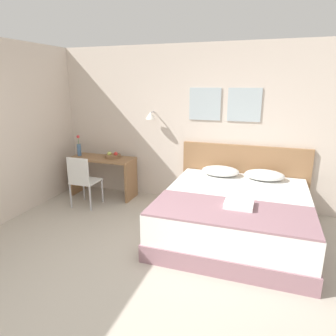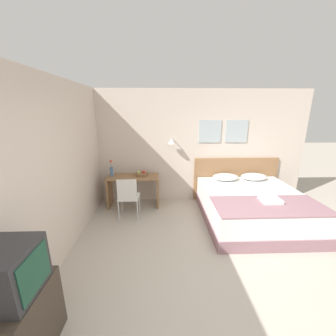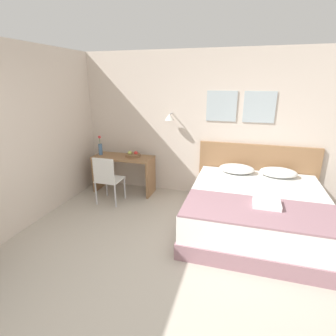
{
  "view_description": "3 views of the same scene",
  "coord_description": "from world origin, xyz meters",
  "px_view_note": "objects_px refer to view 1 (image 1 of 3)",
  "views": [
    {
      "loc": [
        1.39,
        -2.03,
        2.04
      ],
      "look_at": [
        -0.0,
        2.05,
        0.8
      ],
      "focal_mm": 32.0,
      "sensor_mm": 36.0,
      "label": 1
    },
    {
      "loc": [
        -0.8,
        -1.93,
        2.18
      ],
      "look_at": [
        -0.67,
        1.93,
        1.09
      ],
      "focal_mm": 22.0,
      "sensor_mm": 36.0,
      "label": 2
    },
    {
      "loc": [
        0.77,
        -1.87,
        2.12
      ],
      "look_at": [
        -0.25,
        1.62,
        0.91
      ],
      "focal_mm": 28.0,
      "sensor_mm": 36.0,
      "label": 3
    }
  ],
  "objects_px": {
    "desk_chair": "(82,178)",
    "fruit_bowl": "(113,156)",
    "bed": "(234,215)",
    "folded_towel_near_foot": "(239,204)",
    "pillow_right": "(264,175)",
    "throw_blanket": "(230,211)",
    "desk": "(103,169)",
    "flower_vase": "(79,148)",
    "headboard": "(243,176)",
    "pillow_left": "(220,171)"
  },
  "relations": [
    {
      "from": "desk_chair",
      "to": "fruit_bowl",
      "type": "distance_m",
      "value": 0.74
    },
    {
      "from": "bed",
      "to": "desk_chair",
      "type": "height_order",
      "value": "desk_chair"
    },
    {
      "from": "folded_towel_near_foot",
      "to": "fruit_bowl",
      "type": "height_order",
      "value": "fruit_bowl"
    },
    {
      "from": "folded_towel_near_foot",
      "to": "desk_chair",
      "type": "height_order",
      "value": "desk_chair"
    },
    {
      "from": "pillow_right",
      "to": "folded_towel_near_foot",
      "type": "bearing_deg",
      "value": -101.49
    },
    {
      "from": "bed",
      "to": "folded_towel_near_foot",
      "type": "xyz_separation_m",
      "value": [
        0.08,
        -0.46,
        0.36
      ]
    },
    {
      "from": "throw_blanket",
      "to": "folded_towel_near_foot",
      "type": "xyz_separation_m",
      "value": [
        0.08,
        0.15,
        0.04
      ]
    },
    {
      "from": "pillow_right",
      "to": "desk_chair",
      "type": "height_order",
      "value": "desk_chair"
    },
    {
      "from": "desk",
      "to": "desk_chair",
      "type": "bearing_deg",
      "value": -93.57
    },
    {
      "from": "folded_towel_near_foot",
      "to": "flower_vase",
      "type": "bearing_deg",
      "value": 158.24
    },
    {
      "from": "bed",
      "to": "fruit_bowl",
      "type": "distance_m",
      "value": 2.49
    },
    {
      "from": "headboard",
      "to": "pillow_right",
      "type": "bearing_deg",
      "value": -39.52
    },
    {
      "from": "fruit_bowl",
      "to": "throw_blanket",
      "type": "bearing_deg",
      "value": -31.71
    },
    {
      "from": "folded_towel_near_foot",
      "to": "fruit_bowl",
      "type": "bearing_deg",
      "value": 151.85
    },
    {
      "from": "headboard",
      "to": "pillow_left",
      "type": "relative_size",
      "value": 3.45
    },
    {
      "from": "folded_towel_near_foot",
      "to": "pillow_left",
      "type": "bearing_deg",
      "value": 108.77
    },
    {
      "from": "headboard",
      "to": "throw_blanket",
      "type": "relative_size",
      "value": 1.09
    },
    {
      "from": "pillow_left",
      "to": "pillow_right",
      "type": "relative_size",
      "value": 1.0
    },
    {
      "from": "pillow_right",
      "to": "bed",
      "type": "bearing_deg",
      "value": -113.22
    },
    {
      "from": "bed",
      "to": "fruit_bowl",
      "type": "bearing_deg",
      "value": 160.39
    },
    {
      "from": "desk_chair",
      "to": "flower_vase",
      "type": "xyz_separation_m",
      "value": [
        -0.45,
        0.6,
        0.35
      ]
    },
    {
      "from": "throw_blanket",
      "to": "folded_towel_near_foot",
      "type": "relative_size",
      "value": 5.62
    },
    {
      "from": "pillow_right",
      "to": "desk",
      "type": "distance_m",
      "value": 2.83
    },
    {
      "from": "bed",
      "to": "desk_chair",
      "type": "bearing_deg",
      "value": 176.32
    },
    {
      "from": "throw_blanket",
      "to": "flower_vase",
      "type": "bearing_deg",
      "value": 155.32
    },
    {
      "from": "bed",
      "to": "fruit_bowl",
      "type": "height_order",
      "value": "fruit_bowl"
    },
    {
      "from": "headboard",
      "to": "desk",
      "type": "height_order",
      "value": "headboard"
    },
    {
      "from": "desk",
      "to": "flower_vase",
      "type": "height_order",
      "value": "flower_vase"
    },
    {
      "from": "throw_blanket",
      "to": "flower_vase",
      "type": "relative_size",
      "value": 4.9
    },
    {
      "from": "pillow_left",
      "to": "headboard",
      "type": "bearing_deg",
      "value": 39.52
    },
    {
      "from": "headboard",
      "to": "desk_chair",
      "type": "bearing_deg",
      "value": -160.26
    },
    {
      "from": "bed",
      "to": "pillow_right",
      "type": "bearing_deg",
      "value": 66.78
    },
    {
      "from": "fruit_bowl",
      "to": "desk",
      "type": "bearing_deg",
      "value": -162.58
    },
    {
      "from": "bed",
      "to": "pillow_right",
      "type": "distance_m",
      "value": 0.94
    },
    {
      "from": "pillow_left",
      "to": "throw_blanket",
      "type": "height_order",
      "value": "pillow_left"
    },
    {
      "from": "flower_vase",
      "to": "throw_blanket",
      "type": "bearing_deg",
      "value": -24.68
    },
    {
      "from": "bed",
      "to": "desk_chair",
      "type": "distance_m",
      "value": 2.53
    },
    {
      "from": "folded_towel_near_foot",
      "to": "flower_vase",
      "type": "xyz_separation_m",
      "value": [
        -3.05,
        1.22,
        0.22
      ]
    },
    {
      "from": "pillow_right",
      "to": "desk_chair",
      "type": "xyz_separation_m",
      "value": [
        -2.86,
        -0.63,
        -0.16
      ]
    },
    {
      "from": "bed",
      "to": "desk",
      "type": "bearing_deg",
      "value": 162.93
    },
    {
      "from": "pillow_left",
      "to": "throw_blanket",
      "type": "distance_m",
      "value": 1.43
    },
    {
      "from": "flower_vase",
      "to": "pillow_right",
      "type": "bearing_deg",
      "value": 0.46
    },
    {
      "from": "desk_chair",
      "to": "fruit_bowl",
      "type": "bearing_deg",
      "value": 71.53
    },
    {
      "from": "bed",
      "to": "pillow_right",
      "type": "relative_size",
      "value": 3.48
    },
    {
      "from": "bed",
      "to": "desk",
      "type": "relative_size",
      "value": 1.78
    },
    {
      "from": "pillow_left",
      "to": "folded_towel_near_foot",
      "type": "relative_size",
      "value": 1.78
    },
    {
      "from": "pillow_left",
      "to": "flower_vase",
      "type": "height_order",
      "value": "flower_vase"
    },
    {
      "from": "desk_chair",
      "to": "flower_vase",
      "type": "distance_m",
      "value": 0.83
    },
    {
      "from": "pillow_right",
      "to": "folded_towel_near_foot",
      "type": "relative_size",
      "value": 1.78
    },
    {
      "from": "bed",
      "to": "flower_vase",
      "type": "distance_m",
      "value": 3.11
    }
  ]
}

